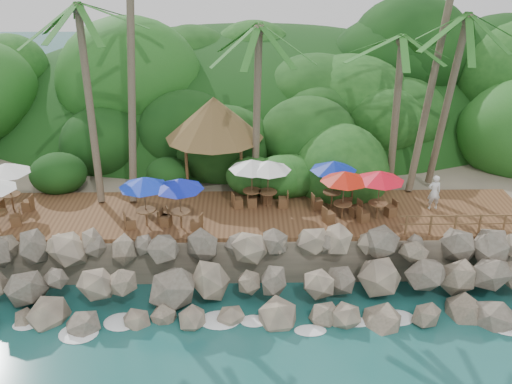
{
  "coord_description": "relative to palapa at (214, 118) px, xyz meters",
  "views": [
    {
      "loc": [
        -0.48,
        -19.71,
        15.26
      ],
      "look_at": [
        0.0,
        6.0,
        3.4
      ],
      "focal_mm": 41.93,
      "sensor_mm": 36.0,
      "label": 1
    }
  ],
  "objects": [
    {
      "name": "jungle_foliage",
      "position": [
        2.11,
        4.92,
        -5.79
      ],
      "size": [
        44.0,
        16.0,
        12.0
      ],
      "primitive_type": null,
      "color": "#143811",
      "rests_on": "ground"
    },
    {
      "name": "palapa",
      "position": [
        0.0,
        0.0,
        0.0
      ],
      "size": [
        5.16,
        5.16,
        4.6
      ],
      "color": "brown",
      "rests_on": "ground"
    },
    {
      "name": "seawall",
      "position": [
        2.11,
        -8.08,
        -4.64
      ],
      "size": [
        29.0,
        4.0,
        2.3
      ],
      "primitive_type": null,
      "color": "gray",
      "rests_on": "ground"
    },
    {
      "name": "jungle_hill",
      "position": [
        2.11,
        13.42,
        -5.79
      ],
      "size": [
        44.8,
        28.0,
        15.4
      ],
      "primitive_type": "ellipsoid",
      "color": "#143811",
      "rests_on": "ground"
    },
    {
      "name": "waiter",
      "position": [
        10.72,
        -3.79,
        -2.61
      ],
      "size": [
        0.66,
        0.46,
        1.76
      ],
      "primitive_type": "imported",
      "rotation": [
        0.0,
        0.0,
        3.2
      ],
      "color": "silver",
      "rests_on": "terrace"
    },
    {
      "name": "railing",
      "position": [
        12.05,
        -6.43,
        -2.88
      ],
      "size": [
        7.2,
        0.1,
        1.0
      ],
      "color": "brown",
      "rests_on": "terrace"
    },
    {
      "name": "land_base",
      "position": [
        2.11,
        5.92,
        -4.74
      ],
      "size": [
        32.0,
        25.2,
        2.1
      ],
      "primitive_type": "cube",
      "color": "gray",
      "rests_on": "ground"
    },
    {
      "name": "terrace",
      "position": [
        2.11,
        -4.08,
        -3.59
      ],
      "size": [
        26.0,
        5.0,
        0.2
      ],
      "primitive_type": "cube",
      "color": "brown",
      "rests_on": "land_base"
    },
    {
      "name": "foam_line",
      "position": [
        2.11,
        -9.78,
        -5.76
      ],
      "size": [
        25.2,
        0.8,
        0.06
      ],
      "color": "white",
      "rests_on": "ground"
    },
    {
      "name": "dining_clusters",
      "position": [
        0.08,
        -4.4,
        -1.47
      ],
      "size": [
        19.74,
        4.49,
        2.44
      ],
      "color": "brown",
      "rests_on": "terrace"
    },
    {
      "name": "ground",
      "position": [
        2.11,
        -10.08,
        -5.79
      ],
      "size": [
        140.0,
        140.0,
        0.0
      ],
      "primitive_type": "plane",
      "color": "#19514F",
      "rests_on": "ground"
    }
  ]
}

